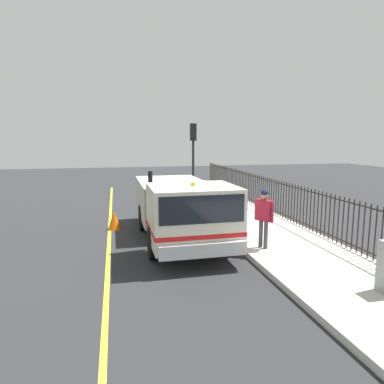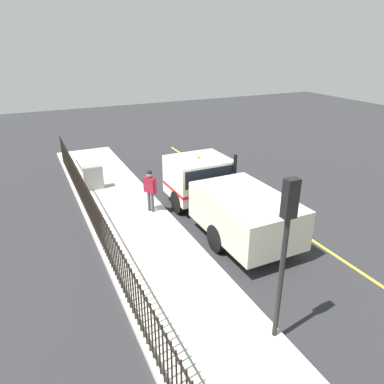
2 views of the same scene
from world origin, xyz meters
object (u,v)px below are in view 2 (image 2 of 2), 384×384
(worker_standing, at_px, (150,186))
(utility_cabinet, at_px, (94,177))
(traffic_light_near, at_px, (286,231))
(traffic_cone, at_px, (297,225))
(work_truck, at_px, (220,194))

(worker_standing, distance_m, utility_cabinet, 3.81)
(traffic_light_near, xyz_separation_m, traffic_cone, (-3.95, -3.85, -2.65))
(work_truck, height_order, worker_standing, work_truck)
(work_truck, bearing_deg, traffic_light_near, -107.38)
(traffic_light_near, xyz_separation_m, utility_cabinet, (2.03, -11.04, -2.28))
(worker_standing, distance_m, traffic_cone, 5.85)
(utility_cabinet, xyz_separation_m, traffic_cone, (-5.99, 7.20, -0.37))
(traffic_cone, bearing_deg, worker_standing, -40.86)
(utility_cabinet, distance_m, traffic_cone, 9.37)
(traffic_cone, bearing_deg, utility_cabinet, -50.25)
(traffic_light_near, bearing_deg, worker_standing, 93.09)
(worker_standing, bearing_deg, utility_cabinet, 174.01)
(traffic_cone, bearing_deg, work_truck, -42.66)
(worker_standing, bearing_deg, work_truck, 19.79)
(worker_standing, relative_size, traffic_light_near, 0.44)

